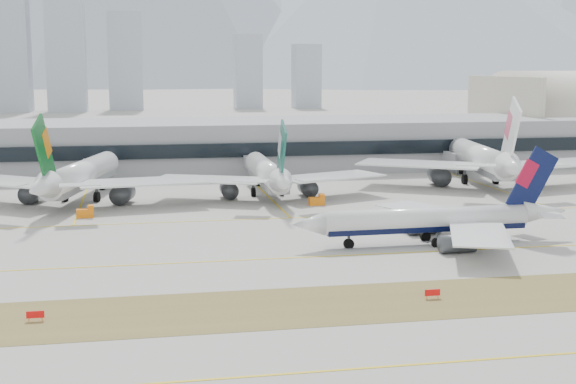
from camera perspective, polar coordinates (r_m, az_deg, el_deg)
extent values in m
plane|color=#A39F98|center=(138.19, -2.44, -4.33)|extent=(3000.00, 3000.00, 0.00)
cube|color=brown|center=(107.72, 0.07, -8.17)|extent=(360.00, 18.00, 0.06)
cube|color=yellow|center=(133.38, -2.13, -4.81)|extent=(360.00, 0.45, 0.04)
cube|color=yellow|center=(86.50, 3.02, -12.57)|extent=(360.00, 0.45, 0.04)
cube|color=yellow|center=(167.27, -3.94, -1.99)|extent=(360.00, 0.45, 0.04)
cylinder|color=white|center=(145.82, 9.79, -1.92)|extent=(37.96, 5.11, 4.14)
cube|color=black|center=(146.04, 9.78, -2.36)|extent=(37.19, 4.47, 1.86)
cone|color=white|center=(139.19, 1.42, -2.31)|extent=(5.89, 4.29, 4.14)
cone|color=white|center=(155.83, 17.71, -1.33)|extent=(8.52, 4.35, 4.14)
cube|color=white|center=(158.21, 9.87, -1.30)|extent=(16.71, 22.45, 0.25)
cube|color=white|center=(159.63, 16.27, -0.91)|extent=(5.40, 6.69, 0.17)
cylinder|color=#3F4247|center=(154.36, 9.65, -2.41)|extent=(6.39, 3.27, 3.11)
cube|color=#3F4247|center=(154.12, 9.66, -1.96)|extent=(2.64, 0.38, 1.45)
cube|color=white|center=(137.62, 13.46, -2.95)|extent=(15.92, 22.40, 0.25)
cube|color=white|center=(150.42, 18.21, -1.59)|extent=(5.18, 6.61, 0.17)
cylinder|color=#3F4247|center=(140.59, 11.97, -3.60)|extent=(6.39, 3.27, 3.11)
cube|color=#3F4247|center=(140.33, 11.99, -3.10)|extent=(2.64, 0.38, 1.45)
cube|color=#09113E|center=(153.65, 16.96, 0.75)|extent=(10.23, 0.63, 12.97)
cube|color=#B00B2F|center=(152.95, 16.64, 1.26)|extent=(4.63, 0.57, 5.56)
cylinder|color=#3F4247|center=(141.78, 4.34, -3.49)|extent=(0.50, 0.50, 2.48)
cylinder|color=black|center=(141.90, 4.34, -3.70)|extent=(1.88, 0.77, 1.86)
cylinder|color=#3F4247|center=(144.45, 10.54, -3.39)|extent=(0.50, 0.50, 2.48)
cylinder|color=black|center=(144.56, 10.54, -3.59)|extent=(1.88, 0.77, 1.86)
cylinder|color=#3F4247|center=(149.31, 9.74, -2.96)|extent=(0.50, 0.50, 2.48)
cylinder|color=black|center=(149.41, 9.74, -3.16)|extent=(1.88, 0.77, 1.86)
cylinder|color=white|center=(196.05, -14.47, 1.28)|extent=(16.39, 44.86, 5.92)
cube|color=slate|center=(196.26, -14.45, 0.81)|extent=(15.31, 43.78, 2.66)
cone|color=white|center=(220.59, -12.48, 2.18)|extent=(7.37, 8.05, 5.92)
cone|color=white|center=(170.32, -17.20, 0.28)|extent=(8.11, 11.06, 5.92)
cube|color=white|center=(185.66, -10.35, 0.72)|extent=(29.98, 16.96, 0.36)
cube|color=white|center=(169.52, -14.55, 0.51)|extent=(8.58, 4.95, 0.24)
cylinder|color=#3F4247|center=(190.26, -11.68, -0.11)|extent=(6.08, 8.30, 4.44)
cube|color=#3F4247|center=(190.00, -11.70, 0.42)|extent=(1.17, 3.12, 2.07)
cube|color=white|center=(195.48, -19.51, 0.76)|extent=(30.66, 27.16, 0.36)
cube|color=white|center=(174.76, -19.37, 0.54)|extent=(9.33, 8.06, 0.24)
cylinder|color=#3F4247|center=(196.71, -17.70, -0.06)|extent=(6.08, 8.30, 4.44)
cube|color=#3F4247|center=(196.46, -17.72, 0.45)|extent=(1.17, 3.12, 2.07)
cube|color=#0C561E|center=(172.35, -16.96, 2.75)|extent=(3.46, 12.14, 15.87)
cube|color=orange|center=(173.35, -16.85, 3.36)|extent=(1.96, 5.57, 6.79)
cylinder|color=#3F4247|center=(212.81, -13.06, 0.63)|extent=(0.71, 0.71, 3.55)
cylinder|color=black|center=(212.91, -13.06, 0.43)|extent=(1.64, 2.83, 2.66)
cylinder|color=#3F4247|center=(196.73, -15.59, -0.14)|extent=(0.71, 0.71, 3.55)
cylinder|color=black|center=(196.84, -15.58, -0.35)|extent=(1.64, 2.83, 2.66)
cylinder|color=#3F4247|center=(194.42, -13.44, -0.16)|extent=(0.71, 0.71, 3.55)
cylinder|color=black|center=(194.54, -13.43, -0.37)|extent=(1.64, 2.83, 2.66)
cylinder|color=white|center=(198.28, -1.53, 1.48)|extent=(5.92, 40.98, 5.41)
cube|color=slate|center=(198.48, -1.52, 1.06)|extent=(5.10, 40.16, 2.44)
cone|color=white|center=(221.45, -2.44, 2.26)|extent=(5.49, 6.32, 5.41)
cone|color=white|center=(173.73, -0.29, 0.65)|extent=(5.53, 9.16, 5.41)
cube|color=white|center=(195.26, 2.98, 1.12)|extent=(28.53, 20.53, 0.32)
cube|color=white|center=(176.65, 1.86, 0.91)|extent=(8.42, 6.05, 0.22)
cylinder|color=#3F4247|center=(197.27, 1.42, 0.33)|extent=(4.14, 6.87, 4.06)
cube|color=#3F4247|center=(197.04, 1.42, 0.80)|extent=(0.44, 2.85, 1.89)
cube|color=white|center=(190.83, -5.60, 0.90)|extent=(28.56, 21.02, 0.32)
cube|color=white|center=(174.30, -2.67, 0.80)|extent=(8.45, 6.20, 0.22)
cylinder|color=#3F4247|center=(194.36, -4.22, 0.18)|extent=(4.14, 6.87, 4.06)
cube|color=#3F4247|center=(194.12, -4.22, 0.65)|extent=(0.44, 2.85, 1.89)
cube|color=#14594A|center=(175.70, -0.45, 2.85)|extent=(0.63, 11.32, 14.52)
cube|color=silver|center=(176.66, -0.52, 3.40)|extent=(0.66, 5.11, 6.21)
cylinder|color=#3F4247|center=(214.11, -2.14, 0.87)|extent=(0.65, 0.65, 3.25)
cylinder|color=black|center=(214.21, -2.14, 0.69)|extent=(0.98, 2.45, 2.44)
cylinder|color=#3F4247|center=(197.29, -2.48, 0.17)|extent=(0.65, 0.65, 3.25)
cylinder|color=black|center=(197.39, -2.48, -0.03)|extent=(0.98, 2.45, 2.44)
cylinder|color=#3F4247|center=(198.33, -0.47, 0.22)|extent=(0.65, 0.65, 3.25)
cylinder|color=black|center=(198.43, -0.47, 0.03)|extent=(0.98, 2.45, 2.44)
cylinder|color=white|center=(224.73, 13.47, 2.45)|extent=(14.31, 50.07, 6.57)
cube|color=slate|center=(224.93, 13.45, 1.99)|extent=(13.18, 48.94, 2.96)
cone|color=white|center=(252.30, 11.78, 3.19)|extent=(7.68, 8.53, 6.57)
cone|color=white|center=(195.72, 15.78, 1.66)|extent=(8.23, 11.93, 6.57)
cube|color=white|center=(223.30, 18.34, 1.94)|extent=(33.96, 21.14, 0.39)
cube|color=white|center=(200.33, 17.94, 1.87)|extent=(9.83, 6.20, 0.26)
cylinder|color=#3F4247|center=(224.88, 16.60, 1.14)|extent=(6.17, 8.95, 4.93)
cube|color=#3F4247|center=(224.63, 16.62, 1.64)|extent=(1.03, 3.48, 2.30)
cube|color=white|center=(213.75, 9.37, 1.99)|extent=(34.46, 28.65, 0.39)
cube|color=white|center=(195.24, 13.21, 1.89)|extent=(10.39, 8.48, 0.26)
cylinder|color=#3F4247|center=(218.60, 10.70, 1.15)|extent=(6.17, 8.95, 4.93)
cube|color=#3F4247|center=(218.35, 10.72, 1.66)|extent=(1.03, 3.48, 2.30)
cube|color=white|center=(198.20, 15.58, 4.03)|extent=(2.75, 13.66, 17.62)
cube|color=#EA5278|center=(199.37, 15.49, 4.61)|extent=(1.69, 6.23, 7.54)
cylinder|color=#3F4247|center=(243.47, 12.27, 1.73)|extent=(0.79, 0.79, 3.94)
cylinder|color=black|center=(243.57, 12.26, 1.54)|extent=(1.60, 3.10, 2.96)
cylinder|color=#3F4247|center=(222.96, 12.45, 1.07)|extent=(0.79, 0.79, 3.94)
cylinder|color=black|center=(223.07, 12.44, 0.86)|extent=(1.60, 3.10, 2.96)
cylinder|color=#3F4247|center=(225.20, 14.56, 1.07)|extent=(0.79, 0.79, 3.94)
cylinder|color=black|center=(225.31, 14.55, 0.87)|extent=(1.60, 3.10, 2.96)
cube|color=gray|center=(250.02, -6.31, 3.34)|extent=(280.00, 42.00, 15.00)
cube|color=black|center=(228.66, -5.88, 2.94)|extent=(280.00, 1.20, 4.00)
cube|color=beige|center=(298.22, 15.00, 5.26)|extent=(2.00, 57.00, 27.90)
cube|color=red|center=(106.49, -17.53, -8.31)|extent=(2.20, 0.15, 0.90)
cylinder|color=orange|center=(106.78, -17.95, -8.65)|extent=(0.10, 0.10, 0.50)
cylinder|color=orange|center=(106.58, -17.08, -8.64)|extent=(0.10, 0.10, 0.50)
cube|color=red|center=(112.85, 10.24, -7.05)|extent=(2.20, 0.15, 0.90)
cylinder|color=orange|center=(112.75, 9.84, -7.40)|extent=(0.10, 0.10, 0.50)
cylinder|color=orange|center=(113.31, 10.61, -7.34)|extent=(0.10, 0.10, 0.50)
cube|color=orange|center=(184.72, 2.04, -0.66)|extent=(3.50, 2.00, 1.80)
cube|color=orange|center=(184.79, 2.41, -0.28)|extent=(1.20, 1.80, 1.00)
cylinder|color=black|center=(183.78, 1.73, -0.88)|extent=(0.70, 0.30, 0.70)
cylinder|color=black|center=(185.32, 1.62, -0.80)|extent=(0.70, 0.30, 0.70)
cylinder|color=black|center=(184.31, 2.46, -0.86)|extent=(0.70, 0.30, 0.70)
cylinder|color=black|center=(185.85, 2.35, -0.78)|extent=(0.70, 0.30, 0.70)
cube|color=orange|center=(174.93, -14.22, -1.48)|extent=(3.50, 2.00, 1.80)
cube|color=orange|center=(174.66, -13.85, -1.08)|extent=(1.20, 1.80, 1.00)
cylinder|color=black|center=(174.33, -14.63, -1.71)|extent=(0.70, 0.30, 0.70)
cylinder|color=black|center=(175.90, -14.59, -1.62)|extent=(0.70, 0.30, 0.70)
cylinder|color=black|center=(174.18, -13.84, -1.69)|extent=(0.70, 0.30, 0.70)
cylinder|color=black|center=(175.75, -13.81, -1.59)|extent=(0.70, 0.30, 0.70)
cube|color=#A2A9B8|center=(594.33, -19.35, 9.26)|extent=(30.00, 27.00, 80.00)
cube|color=#A2A9B8|center=(585.32, -15.55, 10.92)|extent=(26.00, 23.40, 110.00)
cube|color=#A2A9B8|center=(598.12, -11.49, 9.10)|extent=(24.00, 21.60, 70.00)
cube|color=#A2A9B8|center=(608.98, -2.87, 8.55)|extent=(20.00, 18.00, 55.00)
cube|color=#A2A9B8|center=(616.87, 1.32, 8.24)|extent=(20.00, 18.00, 48.00)
cone|color=#9EA8B7|center=(1607.81, 7.53, 13.37)|extent=(1120.00, 1120.00, 350.00)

